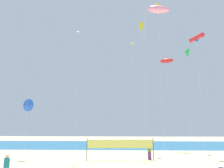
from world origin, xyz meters
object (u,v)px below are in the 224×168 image
beachgoer_teal_shirt (6,166)px  kite_pink_diamond (78,36)px  kite_green_delta (186,52)px  kite_yellow_delta (142,26)px  volleyball_net (120,145)px  kite_red_tube (197,38)px  beachgoer_olive_shirt (149,151)px  kite_red_inflatable (167,61)px  kite_pink_inflatable (158,9)px  kite_blue_delta (27,105)px  kite_lime_diamond (132,49)px

beachgoer_teal_shirt → kite_pink_diamond: 16.78m
kite_green_delta → kite_yellow_delta: (-6.86, -1.63, 3.61)m
kite_yellow_delta → beachgoer_teal_shirt: bearing=-125.8°
volleyball_net → kite_red_tube: size_ratio=0.48×
beachgoer_olive_shirt → kite_red_inflatable: (4.43, 9.94, 13.26)m
beachgoer_teal_shirt → kite_pink_inflatable: 19.26m
volleyball_net → kite_red_inflatable: kite_red_inflatable is taller
kite_green_delta → kite_pink_diamond: size_ratio=1.02×
volleyball_net → kite_blue_delta: 11.68m
kite_pink_inflatable → beachgoer_teal_shirt: bearing=-158.4°
kite_pink_inflatable → kite_pink_diamond: bearing=152.3°
volleyball_net → kite_yellow_delta: 18.57m
beachgoer_teal_shirt → kite_yellow_delta: size_ratio=0.09×
kite_yellow_delta → kite_red_inflatable: bearing=42.5°
beachgoer_olive_shirt → kite_red_inflatable: 17.16m
kite_yellow_delta → kite_lime_diamond: 7.20m
volleyball_net → kite_red_tube: kite_red_tube is taller
kite_pink_diamond → beachgoer_teal_shirt: bearing=-107.4°
kite_green_delta → kite_blue_delta: size_ratio=2.30×
volleyball_net → kite_blue_delta: kite_blue_delta is taller
kite_red_inflatable → kite_lime_diamond: bearing=-125.2°
kite_red_inflatable → kite_lime_diamond: 10.51m
kite_yellow_delta → kite_pink_inflatable: (0.53, -11.11, -3.28)m
volleyball_net → kite_yellow_delta: kite_yellow_delta is taller
kite_red_inflatable → volleyball_net: bearing=-125.4°
volleyball_net → kite_pink_diamond: size_ratio=0.48×
kite_yellow_delta → kite_pink_inflatable: 11.59m
kite_lime_diamond → beachgoer_olive_shirt: bearing=-40.5°
beachgoer_olive_shirt → volleyball_net: bearing=-17.1°
kite_green_delta → kite_pink_inflatable: bearing=-116.4°
kite_red_inflatable → kite_blue_delta: bearing=-150.8°
kite_blue_delta → kite_lime_diamond: bearing=8.1°
kite_lime_diamond → kite_red_tube: bearing=5.9°
kite_blue_delta → kite_yellow_delta: bearing=24.3°
beachgoer_teal_shirt → volleyball_net: 12.06m
kite_yellow_delta → kite_red_tube: bearing=-29.2°
kite_pink_diamond → kite_green_delta: bearing=27.6°
volleyball_net → kite_pink_inflatable: size_ratio=0.46×
beachgoer_teal_shirt → kite_green_delta: (18.29, 17.48, 14.00)m
kite_blue_delta → kite_pink_diamond: (5.74, 0.03, 8.39)m
kite_yellow_delta → kite_red_tube: kite_yellow_delta is taller
kite_pink_inflatable → kite_blue_delta: bearing=162.3°
kite_green_delta → volleyball_net: bearing=-140.4°
kite_red_tube → kite_blue_delta: (-20.93, -2.64, -9.00)m
beachgoer_olive_shirt → beachgoer_teal_shirt: bearing=9.4°
kite_lime_diamond → kite_red_inflatable: bearing=54.8°
kite_red_tube → kite_red_inflatable: kite_red_tube is taller
kite_yellow_delta → kite_red_tube: 8.46m
beachgoer_olive_shirt → kite_blue_delta: (-14.05, -0.38, 5.12)m
kite_red_tube → kite_lime_diamond: size_ratio=1.08×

